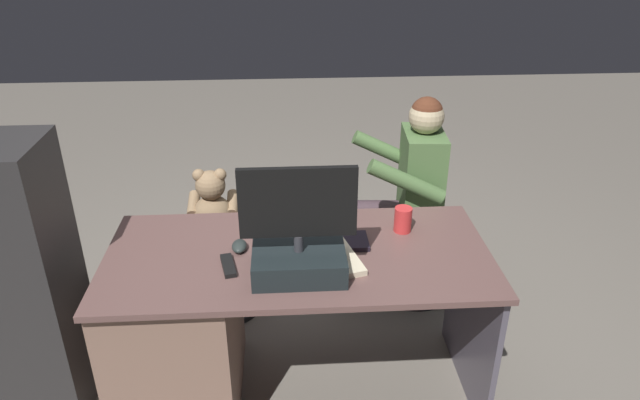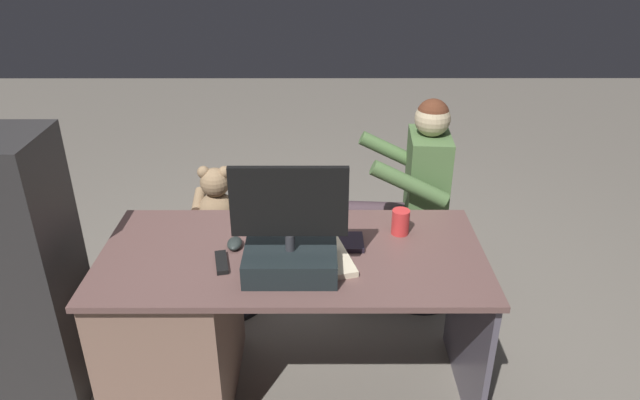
% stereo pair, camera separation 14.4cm
% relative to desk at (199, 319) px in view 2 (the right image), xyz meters
% --- Properties ---
extents(ground_plane, '(10.00, 10.00, 0.00)m').
position_rel_desk_xyz_m(ground_plane, '(-0.41, -0.30, -0.38)').
color(ground_plane, slate).
extents(desk, '(1.53, 0.72, 0.71)m').
position_rel_desk_xyz_m(desk, '(0.00, 0.00, 0.00)').
color(desk, brown).
rests_on(desk, ground_plane).
extents(monitor, '(0.42, 0.26, 0.43)m').
position_rel_desk_xyz_m(monitor, '(-0.41, 0.14, 0.45)').
color(monitor, black).
rests_on(monitor, desk).
extents(keyboard, '(0.42, 0.14, 0.02)m').
position_rel_desk_xyz_m(keyboard, '(-0.48, -0.06, 0.34)').
color(keyboard, black).
rests_on(keyboard, desk).
extents(computer_mouse, '(0.06, 0.10, 0.04)m').
position_rel_desk_xyz_m(computer_mouse, '(-0.17, -0.04, 0.35)').
color(computer_mouse, '#272F2E').
rests_on(computer_mouse, desk).
extents(cup, '(0.07, 0.07, 0.11)m').
position_rel_desk_xyz_m(cup, '(-0.85, -0.15, 0.39)').
color(cup, red).
rests_on(cup, desk).
extents(tv_remote, '(0.07, 0.16, 0.02)m').
position_rel_desk_xyz_m(tv_remote, '(-0.14, 0.09, 0.34)').
color(tv_remote, black).
rests_on(tv_remote, desk).
extents(notebook_binder, '(0.29, 0.35, 0.02)m').
position_rel_desk_xyz_m(notebook_binder, '(-0.51, 0.06, 0.34)').
color(notebook_binder, beige).
rests_on(notebook_binder, desk).
extents(office_chair_teddy, '(0.50, 0.50, 0.44)m').
position_rel_desk_xyz_m(office_chair_teddy, '(0.01, -0.67, -0.13)').
color(office_chair_teddy, black).
rests_on(office_chair_teddy, ground_plane).
extents(teddy_bear, '(0.26, 0.26, 0.36)m').
position_rel_desk_xyz_m(teddy_bear, '(0.01, -0.68, 0.21)').
color(teddy_bear, '#947755').
rests_on(teddy_bear, office_chair_teddy).
extents(visitor_chair, '(0.48, 0.48, 0.44)m').
position_rel_desk_xyz_m(visitor_chair, '(-1.07, -0.75, -0.12)').
color(visitor_chair, black).
rests_on(visitor_chair, ground_plane).
extents(person, '(0.56, 0.50, 1.12)m').
position_rel_desk_xyz_m(person, '(-0.98, -0.74, 0.26)').
color(person, '#4E6E3E').
rests_on(person, ground_plane).
extents(equipment_rack, '(0.44, 0.36, 1.21)m').
position_rel_desk_xyz_m(equipment_rack, '(0.72, 0.00, 0.22)').
color(equipment_rack, '#2A2929').
rests_on(equipment_rack, ground_plane).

